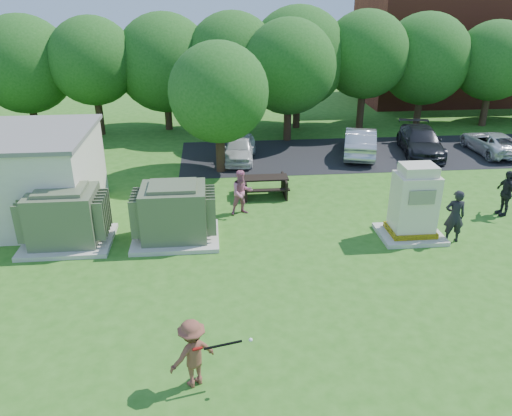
{
  "coord_description": "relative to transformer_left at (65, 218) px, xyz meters",
  "views": [
    {
      "loc": [
        -1.45,
        -11.41,
        8.18
      ],
      "look_at": [
        0.0,
        4.0,
        1.3
      ],
      "focal_mm": 35.0,
      "sensor_mm": 36.0,
      "label": 1
    }
  ],
  "objects": [
    {
      "name": "transformer_right",
      "position": [
        3.7,
        0.0,
        0.0
      ],
      "size": [
        3.0,
        2.4,
        2.07
      ],
      "color": "beige",
      "rests_on": "ground"
    },
    {
      "name": "person_walking_right",
      "position": [
        16.32,
        0.9,
        -0.06
      ],
      "size": [
        0.51,
        1.09,
        1.81
      ],
      "primitive_type": "imported",
      "rotation": [
        0.0,
        0.0,
        4.77
      ],
      "color": "black",
      "rests_on": "ground"
    },
    {
      "name": "picnic_table",
      "position": [
        7.27,
        3.72,
        -0.45
      ],
      "size": [
        1.95,
        1.47,
        0.84
      ],
      "color": "black",
      "rests_on": "ground"
    },
    {
      "name": "tree_row",
      "position": [
        8.25,
        14.0,
        3.18
      ],
      "size": [
        41.3,
        13.3,
        7.3
      ],
      "color": "#47301E",
      "rests_on": "ground"
    },
    {
      "name": "brick_building",
      "position": [
        24.5,
        22.5,
        3.03
      ],
      "size": [
        15.0,
        8.0,
        8.0
      ],
      "primitive_type": "cube",
      "color": "maroon",
      "rests_on": "ground"
    },
    {
      "name": "parking_strip",
      "position": [
        13.5,
        9.0,
        -0.96
      ],
      "size": [
        20.0,
        6.0,
        0.01
      ],
      "primitive_type": "cube",
      "color": "#232326",
      "rests_on": "ground"
    },
    {
      "name": "transformer_left",
      "position": [
        0.0,
        0.0,
        0.0
      ],
      "size": [
        3.0,
        2.4,
        2.07
      ],
      "color": "beige",
      "rests_on": "ground"
    },
    {
      "name": "person_at_picnic",
      "position": [
        6.18,
        1.92,
        -0.07
      ],
      "size": [
        1.02,
        0.88,
        1.8
      ],
      "primitive_type": "imported",
      "rotation": [
        0.0,
        0.0,
        0.26
      ],
      "color": "#C36786",
      "rests_on": "ground"
    },
    {
      "name": "car_silver_b",
      "position": [
        19.98,
        8.54,
        -0.4
      ],
      "size": [
        1.97,
        4.15,
        1.14
      ],
      "primitive_type": "imported",
      "rotation": [
        0.0,
        0.0,
        3.16
      ],
      "color": "silver",
      "rests_on": "ground"
    },
    {
      "name": "person_by_generator",
      "position": [
        13.33,
        -1.05,
        -0.02
      ],
      "size": [
        0.76,
        0.55,
        1.91
      ],
      "primitive_type": "imported",
      "rotation": [
        0.0,
        0.0,
        2.99
      ],
      "color": "black",
      "rests_on": "ground"
    },
    {
      "name": "batting_equipment",
      "position": [
        5.13,
        -7.28,
        0.15
      ],
      "size": [
        1.3,
        0.26,
        0.24
      ],
      "color": "black",
      "rests_on": "ground"
    },
    {
      "name": "car_silver_a",
      "position": [
        12.88,
        8.84,
        -0.24
      ],
      "size": [
        2.71,
        4.71,
        1.47
      ],
      "primitive_type": "imported",
      "rotation": [
        0.0,
        0.0,
        2.86
      ],
      "color": "#A8A8AD",
      "rests_on": "ground"
    },
    {
      "name": "batter",
      "position": [
        4.48,
        -7.15,
        -0.13
      ],
      "size": [
        1.25,
        1.08,
        1.67
      ],
      "primitive_type": "imported",
      "rotation": [
        0.0,
        0.0,
        3.66
      ],
      "color": "brown",
      "rests_on": "ground"
    },
    {
      "name": "generator_cabinet",
      "position": [
        12.02,
        -0.58,
        0.21
      ],
      "size": [
        2.21,
        1.81,
        2.7
      ],
      "color": "beige",
      "rests_on": "ground"
    },
    {
      "name": "ground",
      "position": [
        6.5,
        -4.5,
        -0.97
      ],
      "size": [
        120.0,
        120.0,
        0.0
      ],
      "primitive_type": "plane",
      "color": "#2D6619",
      "rests_on": "ground"
    },
    {
      "name": "car_white",
      "position": [
        6.51,
        8.54,
        -0.33
      ],
      "size": [
        2.06,
        3.94,
        1.28
      ],
      "primitive_type": "imported",
      "rotation": [
        0.0,
        0.0,
        -0.15
      ],
      "color": "silver",
      "rests_on": "ground"
    },
    {
      "name": "car_dark",
      "position": [
        16.16,
        8.76,
        -0.28
      ],
      "size": [
        2.77,
        5.02,
        1.38
      ],
      "primitive_type": "imported",
      "rotation": [
        0.0,
        0.0,
        -0.19
      ],
      "color": "black",
      "rests_on": "ground"
    }
  ]
}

